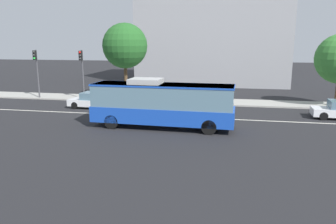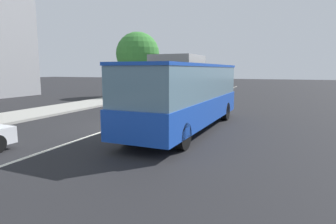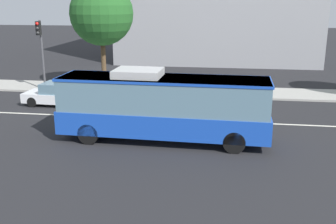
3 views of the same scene
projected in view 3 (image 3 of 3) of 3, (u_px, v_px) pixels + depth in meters
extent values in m
plane|color=black|center=(163.00, 119.00, 22.69)|extent=(160.00, 160.00, 0.00)
cube|color=#9E9B93|center=(178.00, 91.00, 29.52)|extent=(80.00, 3.47, 0.14)
cube|color=silver|center=(163.00, 119.00, 22.69)|extent=(76.00, 0.16, 0.01)
cube|color=#1947B7|center=(163.00, 121.00, 19.08)|extent=(10.07, 2.80, 1.10)
cube|color=slate|center=(163.00, 94.00, 18.72)|extent=(9.87, 2.72, 1.58)
cube|color=#1947B7|center=(163.00, 79.00, 18.52)|extent=(9.97, 2.77, 0.12)
cube|color=#B2B2B2|center=(138.00, 73.00, 18.65)|extent=(2.25, 1.87, 0.36)
cylinder|color=black|center=(235.00, 127.00, 19.69)|extent=(1.01, 0.33, 1.00)
cylinder|color=black|center=(234.00, 142.00, 17.61)|extent=(1.01, 0.33, 1.00)
cylinder|color=black|center=(104.00, 120.00, 20.82)|extent=(1.01, 0.33, 1.00)
cylinder|color=black|center=(88.00, 134.00, 18.73)|extent=(1.01, 0.33, 1.00)
cube|color=white|center=(60.00, 97.00, 25.66)|extent=(4.58, 2.02, 0.60)
cube|color=slate|center=(63.00, 88.00, 25.45)|extent=(2.60, 1.78, 0.64)
cylinder|color=black|center=(32.00, 102.00, 25.24)|extent=(0.65, 0.25, 0.64)
cylinder|color=black|center=(44.00, 96.00, 26.75)|extent=(0.65, 0.25, 0.64)
cylinder|color=black|center=(77.00, 104.00, 24.69)|extent=(0.65, 0.25, 0.64)
cylinder|color=black|center=(86.00, 98.00, 26.20)|extent=(0.65, 0.25, 0.64)
cylinder|color=#47474C|center=(43.00, 57.00, 28.82)|extent=(0.16, 0.16, 5.20)
cube|color=black|center=(38.00, 28.00, 27.99)|extent=(0.32, 0.28, 0.96)
sphere|color=red|center=(37.00, 24.00, 27.76)|extent=(0.22, 0.22, 0.22)
sphere|color=#2D2D2D|center=(37.00, 28.00, 27.85)|extent=(0.22, 0.22, 0.22)
sphere|color=#2D2D2D|center=(38.00, 33.00, 27.94)|extent=(0.22, 0.22, 0.22)
cylinder|color=#4C3823|center=(104.00, 64.00, 30.05)|extent=(0.36, 0.36, 3.85)
sphere|color=#235B23|center=(101.00, 14.00, 29.04)|extent=(4.67, 4.67, 4.67)
cube|color=slate|center=(311.00, 41.00, 44.76)|extent=(0.14, 13.26, 1.50)
cube|color=slate|center=(314.00, 10.00, 43.83)|extent=(0.14, 13.26, 1.50)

